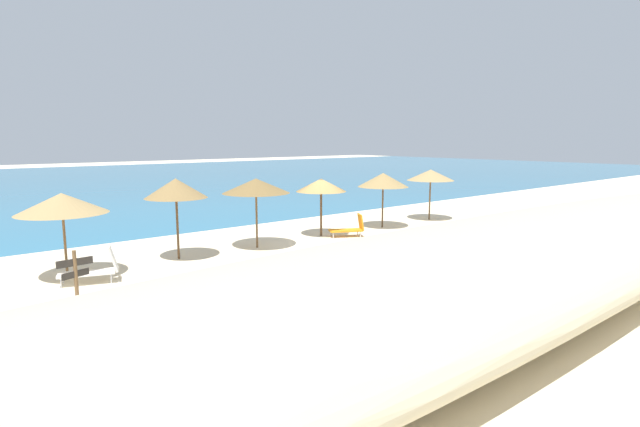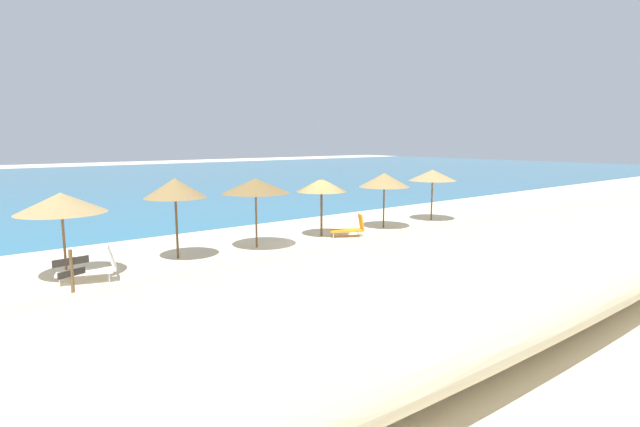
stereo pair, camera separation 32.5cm
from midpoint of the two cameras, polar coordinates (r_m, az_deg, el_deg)
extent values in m
plane|color=beige|center=(21.03, 0.72, -3.17)|extent=(160.00, 160.00, 0.00)
cube|color=teal|center=(54.47, -24.82, 3.29)|extent=(160.00, 63.07, 0.01)
ellipsoid|color=beige|center=(14.29, 21.05, -5.18)|extent=(47.65, 7.01, 2.05)
cylinder|color=brown|center=(17.19, -26.84, -3.05)|extent=(0.08, 0.08, 2.18)
cone|color=tan|center=(17.00, -27.13, 1.10)|extent=(2.65, 2.65, 0.63)
cylinder|color=brown|center=(18.45, -15.65, -1.42)|extent=(0.08, 0.08, 2.36)
cone|color=olive|center=(18.27, -15.83, 2.84)|extent=(2.19, 2.19, 0.69)
cylinder|color=brown|center=(19.73, -6.87, -0.58)|extent=(0.08, 0.08, 2.32)
cone|color=olive|center=(19.56, -6.94, 3.19)|extent=(2.64, 2.64, 0.58)
cylinder|color=brown|center=(21.97, 0.59, 0.17)|extent=(0.10, 0.10, 2.13)
cone|color=olive|center=(21.83, 0.60, 3.29)|extent=(2.22, 2.22, 0.57)
cylinder|color=brown|center=(24.24, 7.72, 0.89)|extent=(0.08, 0.08, 2.14)
cone|color=#9E7F4C|center=(24.10, 7.78, 3.84)|extent=(2.44, 2.44, 0.67)
cylinder|color=brown|center=(27.01, 13.06, 1.65)|extent=(0.08, 0.08, 2.25)
cone|color=tan|center=(26.90, 13.15, 4.32)|extent=(2.47, 2.47, 0.57)
cube|color=orange|center=(21.90, 3.43, -1.96)|extent=(1.55, 1.21, 0.07)
cube|color=orange|center=(22.01, 5.17, -0.98)|extent=(0.43, 0.59, 0.72)
cylinder|color=silver|center=(22.03, 1.72, -2.30)|extent=(0.04, 0.04, 0.25)
cylinder|color=silver|center=(21.56, 1.99, -2.55)|extent=(0.04, 0.04, 0.25)
cylinder|color=silver|center=(22.32, 4.81, -2.19)|extent=(0.04, 0.04, 0.25)
cylinder|color=silver|center=(21.84, 5.15, -2.43)|extent=(0.04, 0.04, 0.25)
cube|color=white|center=(16.50, -24.86, -6.13)|extent=(1.69, 1.08, 0.07)
cube|color=white|center=(16.36, -22.33, -4.69)|extent=(0.44, 0.66, 0.77)
cylinder|color=silver|center=(16.86, -27.04, -6.59)|extent=(0.04, 0.04, 0.28)
cylinder|color=silver|center=(16.37, -27.25, -7.05)|extent=(0.04, 0.04, 0.28)
cylinder|color=silver|center=(16.74, -22.46, -6.40)|extent=(0.04, 0.04, 0.28)
cylinder|color=silver|center=(16.24, -22.52, -6.85)|extent=(0.04, 0.04, 0.28)
cylinder|color=brown|center=(13.58, -25.95, -7.10)|extent=(0.09, 0.09, 1.63)
cube|color=#332D28|center=(13.46, -26.10, -4.96)|extent=(0.84, 0.11, 0.18)
cube|color=#332D28|center=(13.53, -26.02, -6.17)|extent=(0.68, 0.30, 0.16)
cube|color=red|center=(20.00, 6.72, -3.37)|extent=(0.62, 0.57, 0.32)
camera|label=1|loc=(0.16, -89.56, 0.07)|focal=27.85mm
camera|label=2|loc=(0.16, 90.44, -0.07)|focal=27.85mm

